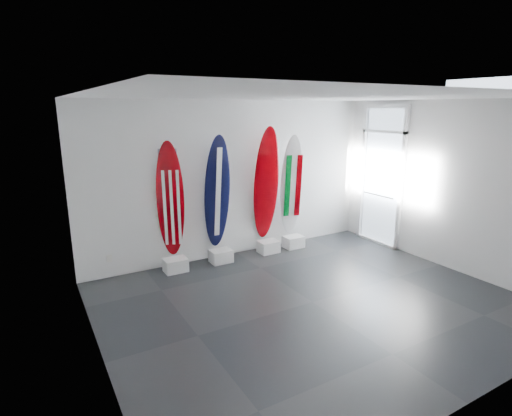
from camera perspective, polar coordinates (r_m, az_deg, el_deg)
floor at (r=6.33m, az=7.94°, el=-13.00°), size 6.00×6.00×0.00m
ceiling at (r=5.65m, az=9.00°, el=15.27°), size 6.00×6.00×0.00m
wall_back at (r=7.87m, az=-2.93°, el=4.03°), size 6.00×0.00×6.00m
wall_front at (r=4.24m, az=30.01°, el=-6.62°), size 6.00×0.00×6.00m
wall_left at (r=4.64m, az=-22.13°, el=-4.08°), size 0.00×5.00×5.00m
wall_right at (r=8.00m, az=25.57°, el=2.83°), size 0.00×5.00×5.00m
display_block_usa at (r=7.45m, az=-11.27°, el=-7.87°), size 0.40×0.30×0.24m
surfboard_usa at (r=7.19m, az=-11.97°, el=1.05°), size 0.56×0.47×2.10m
display_block_navy at (r=7.75m, az=-4.97°, el=-6.75°), size 0.40×0.30×0.24m
surfboard_navy at (r=7.50m, az=-5.48°, el=2.10°), size 0.53×0.47×2.17m
display_block_swiss at (r=8.23m, az=1.77°, el=-5.46°), size 0.40×0.30×0.24m
surfboard_swiss at (r=7.98m, az=1.46°, el=3.32°), size 0.58×0.49×2.30m
display_block_italy at (r=8.55m, az=5.28°, el=-4.75°), size 0.40×0.30×0.24m
surfboard_italy at (r=8.33m, az=5.07°, el=3.10°), size 0.55×0.45×2.12m
wall_outlet at (r=7.41m, az=-19.96°, el=-6.69°), size 0.09×0.02×0.13m
glass_door at (r=8.94m, az=17.26°, el=4.12°), size 0.12×1.16×2.85m
balcony at (r=10.12m, az=22.02°, el=-0.54°), size 2.80×2.20×1.20m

